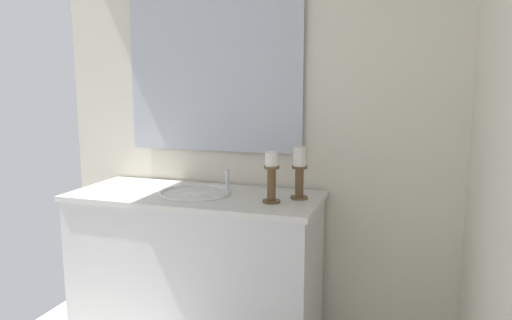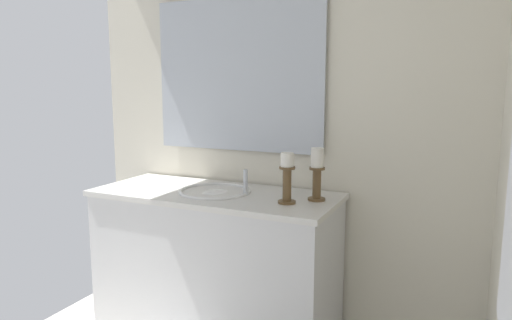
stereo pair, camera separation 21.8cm
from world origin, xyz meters
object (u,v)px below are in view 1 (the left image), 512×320
Objects in this scene: sink_basin at (195,200)px; candle_holder_short at (272,176)px; mirror at (213,75)px; candle_holder_tall at (300,172)px; vanity_cabinet at (196,263)px.

candle_holder_short is at bearing 81.79° from sink_basin.
mirror is 3.94× the size of candle_holder_tall.
vanity_cabinet is 0.36m from sink_basin.
sink_basin is 1.57× the size of candle_holder_short.
candle_holder_tall is (-0.06, 0.57, 0.18)m from sink_basin.
candle_holder_tall reaches higher than vanity_cabinet.
sink_basin is at bearing -84.46° from candle_holder_tall.
sink_basin is at bearing 0.20° from mirror.
candle_holder_tall is at bearing 95.53° from vanity_cabinet.
vanity_cabinet is 1.08m from mirror.
vanity_cabinet is at bearing -0.01° from mirror.
candle_holder_tall is 0.17m from candle_holder_short.
vanity_cabinet is at bearing -98.19° from candle_holder_short.
sink_basin is (-0.00, 0.00, 0.36)m from vanity_cabinet.
vanity_cabinet is 1.29× the size of mirror.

